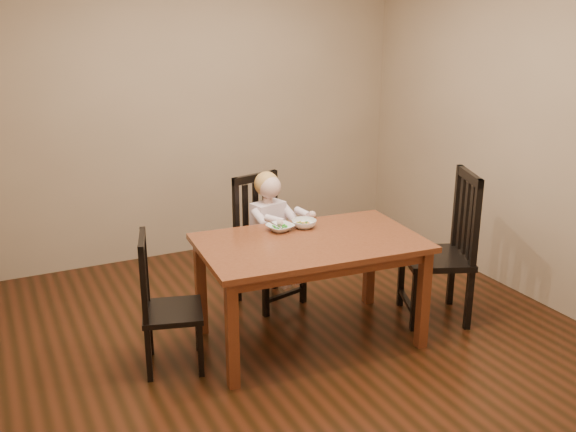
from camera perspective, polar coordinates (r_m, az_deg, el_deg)
name	(u,v)px	position (r m, az deg, el deg)	size (l,w,h in m)	color
room	(296,150)	(4.15, 0.74, 5.86)	(4.01, 4.01, 2.71)	#3C1A0C
dining_table	(310,252)	(4.33, 1.98, -3.23)	(1.55, 1.00, 0.74)	#542813
chair_child	(266,243)	(5.00, -1.97, -2.37)	(0.52, 0.51, 1.01)	black
chair_left	(165,305)	(4.17, -10.88, -7.78)	(0.46, 0.47, 0.90)	black
chair_right	(444,250)	(4.84, 13.72, -2.93)	(0.61, 0.62, 1.12)	black
toddler	(270,226)	(4.91, -1.62, -0.92)	(0.33, 0.41, 0.57)	silver
bowl_peas	(280,228)	(4.47, -0.70, -1.03)	(0.18, 0.18, 0.04)	white
bowl_veg	(304,224)	(4.54, 1.43, -0.69)	(0.18, 0.18, 0.05)	white
fork	(276,226)	(4.43, -1.09, -0.90)	(0.08, 0.10, 0.05)	silver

